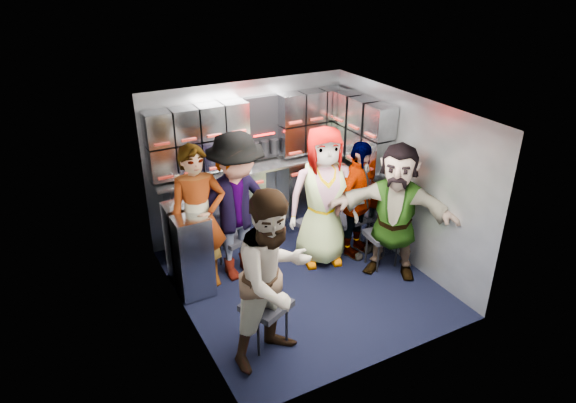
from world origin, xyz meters
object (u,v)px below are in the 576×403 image
jump_seat_near_left (266,307)px  jump_seat_center (314,225)px  attendant_arc_c (323,197)px  attendant_arc_b (237,208)px  attendant_arc_d (357,200)px  attendant_arc_a (274,279)px  attendant_arc_e (395,211)px  jump_seat_near_right (383,237)px  jump_seat_mid_right (347,221)px  jump_seat_mid_left (233,240)px  attendant_standing (199,219)px

jump_seat_near_left → jump_seat_center: (1.29, 1.25, -0.03)m
attendant_arc_c → attendant_arc_b: bearing=-173.3°
attendant_arc_b → attendant_arc_d: 1.53m
jump_seat_near_left → attendant_arc_a: (0.00, -0.18, 0.45)m
jump_seat_center → attendant_arc_e: size_ratio=0.28×
jump_seat_near_right → attendant_arc_b: 1.83m
attendant_arc_a → attendant_arc_e: (1.89, 0.62, -0.05)m
attendant_arc_c → attendant_arc_d: bearing=7.2°
jump_seat_mid_right → attendant_arc_c: size_ratio=0.25×
jump_seat_near_right → attendant_arc_a: size_ratio=0.26×
jump_seat_mid_left → attendant_arc_e: size_ratio=0.28×
attendant_arc_a → attendant_arc_c: bearing=29.4°
attendant_arc_b → attendant_arc_d: bearing=-14.9°
jump_seat_mid_left → attendant_arc_d: size_ratio=0.30×
jump_seat_near_right → attendant_standing: attendant_standing is taller
attendant_arc_e → attendant_arc_a: bearing=-116.2°
attendant_arc_d → jump_seat_near_right: bearing=-92.9°
attendant_arc_a → jump_seat_center: bearing=33.3°
attendant_arc_d → jump_seat_mid_right: bearing=66.6°
attendant_arc_a → attendant_arc_e: 1.99m
attendant_arc_d → jump_seat_near_left: bearing=-173.5°
jump_seat_mid_left → attendant_arc_e: (1.64, -0.99, 0.45)m
jump_seat_near_left → attendant_arc_d: bearing=29.8°
jump_seat_near_right → jump_seat_near_left: bearing=-161.8°
jump_seat_center → attendant_arc_a: bearing=-132.0°
jump_seat_center → attendant_standing: size_ratio=0.27×
jump_seat_center → attendant_arc_d: bearing=-29.2°
jump_seat_mid_left → jump_seat_near_right: 1.83m
attendant_arc_a → attendant_arc_b: size_ratio=0.97×
jump_seat_near_left → attendant_arc_a: size_ratio=0.31×
jump_seat_near_left → attendant_arc_a: bearing=-90.0°
jump_seat_mid_right → attendant_arc_e: attendant_arc_e is taller
attendant_arc_a → attendant_arc_c: attendant_arc_c is taller
jump_seat_center → attendant_arc_d: (0.45, -0.25, 0.36)m
jump_seat_mid_right → attendant_standing: attendant_standing is taller
jump_seat_mid_right → attendant_arc_c: 0.68m
jump_seat_near_left → jump_seat_center: bearing=44.2°
jump_seat_center → attendant_arc_e: attendant_arc_e is taller
jump_seat_near_left → attendant_arc_e: bearing=13.1°
jump_seat_mid_left → jump_seat_mid_right: (1.50, -0.25, 0.00)m
attendant_arc_d → attendant_arc_e: (0.14, -0.56, 0.07)m
attendant_arc_b → jump_seat_mid_right: bearing=-8.1°
jump_seat_near_left → attendant_arc_d: attendant_arc_d is taller
jump_seat_near_right → attendant_arc_a: bearing=-157.0°
attendant_arc_a → attendant_arc_b: attendant_arc_b is taller
attendant_arc_b → attendant_arc_c: size_ratio=1.03×
jump_seat_mid_right → attendant_arc_e: size_ratio=0.26×
attendant_arc_b → jump_seat_near_left: bearing=-106.4°
jump_seat_mid_left → attendant_arc_c: 1.21m
jump_seat_near_right → attendant_arc_a: (-1.89, -0.80, 0.48)m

